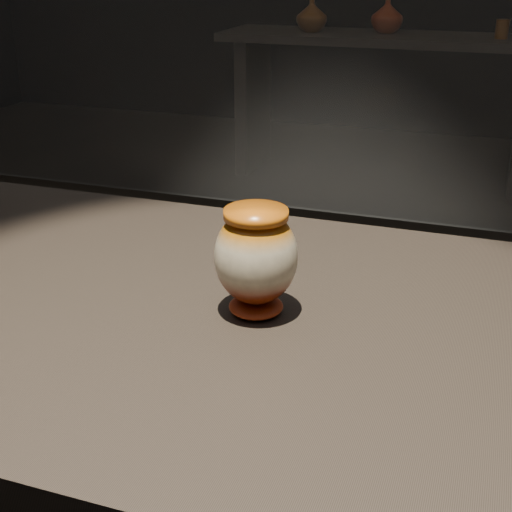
{
  "coord_description": "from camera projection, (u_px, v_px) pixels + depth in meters",
  "views": [
    {
      "loc": [
        0.45,
        -0.84,
        1.37
      ],
      "look_at": [
        0.16,
        0.0,
        0.99
      ],
      "focal_mm": 50.0,
      "sensor_mm": 36.0,
      "label": 1
    }
  ],
  "objects": [
    {
      "name": "main_vase",
      "position": [
        256.0,
        258.0,
        0.97
      ],
      "size": [
        0.15,
        0.15,
        0.15
      ],
      "rotation": [
        0.0,
        0.0,
        0.41
      ],
      "color": "#621C08",
      "rests_on": "display_plinth"
    },
    {
      "name": "back_shelf",
      "position": [
        383.0,
        78.0,
        4.4
      ],
      "size": [
        2.0,
        0.6,
        0.9
      ],
      "color": "black",
      "rests_on": "ground"
    },
    {
      "name": "back_vase_right",
      "position": [
        502.0,
        29.0,
        4.04
      ],
      "size": [
        0.07,
        0.07,
        0.11
      ],
      "primitive_type": "cylinder",
      "color": "brown",
      "rests_on": "back_shelf"
    },
    {
      "name": "back_vase_mid",
      "position": [
        387.0,
        16.0,
        4.31
      ],
      "size": [
        0.27,
        0.27,
        0.2
      ],
      "primitive_type": "imported",
      "rotation": [
        0.0,
        0.0,
        5.57
      ],
      "color": "#621C08",
      "rests_on": "back_shelf"
    },
    {
      "name": "display_plinth",
      "position": [
        162.0,
        446.0,
        1.15
      ],
      "size": [
        2.0,
        0.8,
        0.9
      ],
      "color": "black",
      "rests_on": "ground"
    },
    {
      "name": "back_vase_left",
      "position": [
        312.0,
        15.0,
        4.36
      ],
      "size": [
        0.23,
        0.23,
        0.19
      ],
      "primitive_type": "imported",
      "rotation": [
        0.0,
        0.0,
        3.38
      ],
      "color": "brown",
      "rests_on": "back_shelf"
    }
  ]
}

